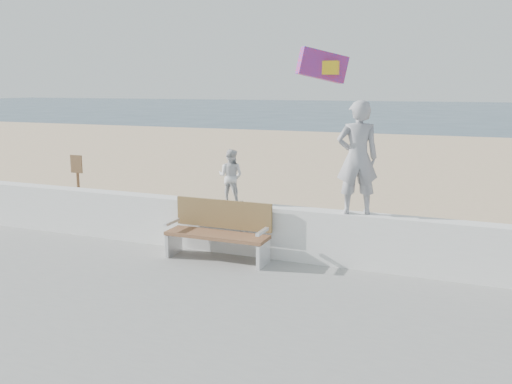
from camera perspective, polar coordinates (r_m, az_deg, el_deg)
ground at (r=8.11m, az=-6.19°, el=-11.61°), size 220.00×220.00×0.00m
sand at (r=16.28m, az=8.83°, el=0.06°), size 90.00×40.00×0.08m
seawall at (r=9.62m, az=-0.66°, el=-3.91°), size 30.00×0.35×0.90m
adult at (r=8.82m, az=10.62°, el=3.57°), size 0.78×0.66×1.83m
child at (r=9.56m, az=-2.67°, el=1.68°), size 0.47×0.36×0.96m
bench at (r=9.35m, az=-3.89°, el=-4.00°), size 1.80×0.57×1.00m
parafoil_kite at (r=11.42m, az=7.12°, el=13.05°), size 1.04×0.82×0.74m
sign at (r=13.40m, az=-18.26°, el=1.19°), size 0.32×0.07×1.46m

